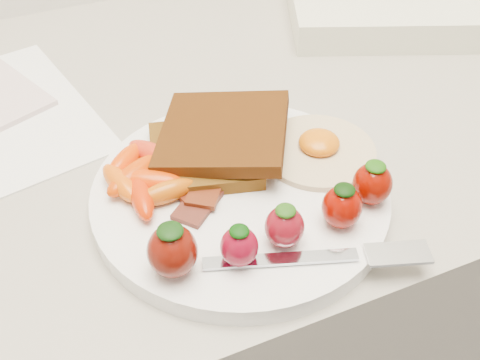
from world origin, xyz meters
name	(u,v)px	position (x,y,z in m)	size (l,w,h in m)	color
counter	(217,334)	(0.00, 1.70, 0.45)	(2.00, 0.60, 0.90)	gray
plate	(240,195)	(-0.03, 1.54, 0.91)	(0.27, 0.27, 0.02)	white
toast_lower	(204,155)	(-0.04, 1.59, 0.93)	(0.10, 0.10, 0.01)	black
toast_upper	(223,132)	(-0.02, 1.60, 0.94)	(0.12, 0.12, 0.01)	black
fried_egg	(318,149)	(0.06, 1.56, 0.92)	(0.12, 0.12, 0.02)	silver
bacon_strips	(218,174)	(-0.04, 1.56, 0.92)	(0.12, 0.11, 0.01)	#360E0C
baby_carrots	(141,177)	(-0.11, 1.58, 0.93)	(0.08, 0.11, 0.02)	#C93800
strawberries	(277,222)	(-0.03, 1.47, 0.94)	(0.22, 0.05, 0.05)	#550C04
fork	(334,257)	(0.01, 1.44, 0.92)	(0.18, 0.08, 0.00)	#B6BCCA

